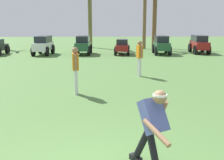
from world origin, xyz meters
name	(u,v)px	position (x,y,z in m)	size (l,w,h in m)	color
frisbee_thrower	(153,126)	(0.72, 0.42, 0.79)	(0.58, 1.11, 1.39)	black
teammate_near_sideline	(76,66)	(-0.92, 5.44, 0.94)	(0.24, 0.50, 1.56)	silver
teammate_midfield	(140,55)	(1.60, 8.43, 0.94)	(0.27, 0.50, 1.56)	silver
parked_car_slot_b	(43,45)	(-4.24, 16.75, 0.72)	(1.31, 2.46, 1.34)	silver
parked_car_slot_c	(83,44)	(-1.38, 16.87, 0.72)	(1.25, 2.44, 1.34)	#235133
parked_car_slot_d	(122,47)	(1.46, 16.73, 0.56)	(1.29, 2.28, 1.10)	maroon
parked_car_slot_e	(161,44)	(4.34, 16.78, 0.72)	(1.30, 2.46, 1.34)	#235133
parked_car_slot_f	(199,44)	(7.32, 17.26, 0.72)	(1.32, 2.47, 1.34)	maroon
palm_tree_left_of_centre	(90,11)	(-1.05, 22.30, 3.24)	(3.19, 2.99, 5.59)	brown
palm_tree_right_of_centre	(145,11)	(3.65, 20.74, 3.18)	(3.20, 3.33, 5.06)	brown
palm_tree_far_right	(155,11)	(4.76, 22.11, 3.26)	(3.73, 2.91, 5.61)	brown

